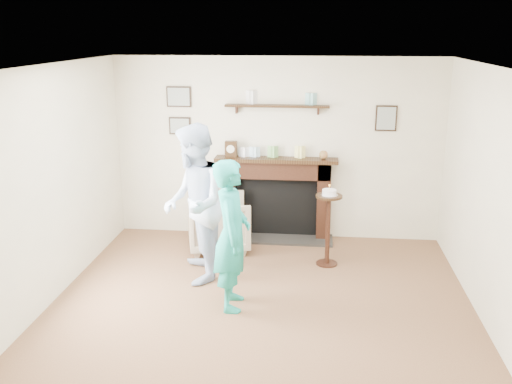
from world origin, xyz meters
TOP-DOWN VIEW (x-y plane):
  - ground at (0.00, 0.00)m, footprint 5.00×5.00m
  - room_shell at (-0.00, 0.69)m, footprint 4.54×5.02m
  - armchair at (-0.72, 1.87)m, footprint 0.96×0.95m
  - man at (-0.83, 0.91)m, footprint 0.89×1.04m
  - woman at (-0.30, 0.27)m, footprint 0.44×0.62m
  - pedestal_table at (0.71, 1.49)m, footprint 0.32×0.32m

SIDE VIEW (x-z plane):
  - ground at x=0.00m, z-range 0.00..0.00m
  - armchair at x=-0.72m, z-range -0.36..0.36m
  - man at x=-0.83m, z-range -0.92..0.92m
  - woman at x=-0.30m, z-range -0.80..0.80m
  - pedestal_table at x=0.71m, z-range 0.12..1.15m
  - room_shell at x=0.00m, z-range 0.36..2.88m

